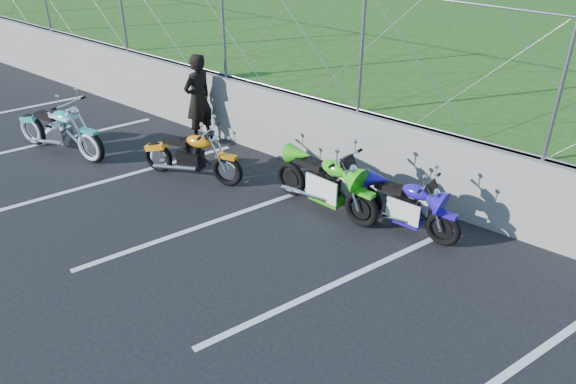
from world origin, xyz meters
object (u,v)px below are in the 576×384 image
Objects in this scene: cruiser_turquoise at (61,132)px; person_standing at (198,99)px; sportbike_green at (326,185)px; naked_orange at (193,157)px; sportbike_blue at (406,207)px.

person_standing is at bearing 42.81° from cruiser_turquoise.
sportbike_green is 3.64m from person_standing.
naked_orange is 0.95× the size of sportbike_green.
person_standing is (-1.07, 1.24, 0.47)m from naked_orange.
sportbike_blue is 1.02× the size of person_standing.
cruiser_turquoise is 1.23× the size of sportbike_blue.
person_standing is at bearing 173.43° from sportbike_green.
person_standing is at bearing 115.79° from naked_orange.
sportbike_green is at bearing 81.44° from person_standing.
cruiser_turquoise is at bearing -166.13° from sportbike_blue.
naked_orange is at bearing -163.06° from sportbike_green.
person_standing is (-3.54, 0.70, 0.44)m from sportbike_green.
naked_orange is 2.53m from sportbike_green.
sportbike_green is (2.47, 0.54, 0.04)m from naked_orange.
person_standing reaches higher than sportbike_green.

